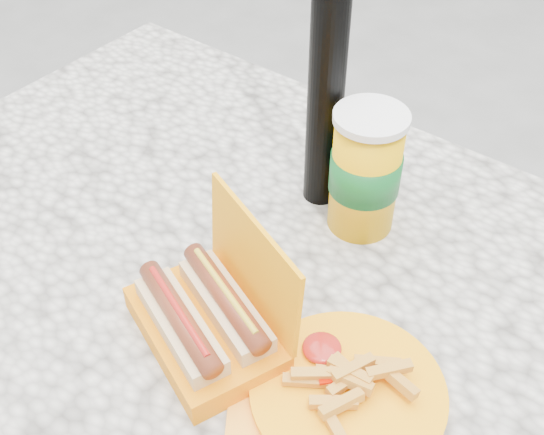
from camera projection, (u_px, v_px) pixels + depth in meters
The scene contains 4 objects.
picnic_table at pixel (255, 306), 1.00m from camera, with size 1.20×0.80×0.75m.
hotdog_box at pixel (208, 319), 0.80m from camera, with size 0.23×0.20×0.16m.
fries_plate at pixel (344, 395), 0.75m from camera, with size 0.24×0.33×0.04m.
soda_cup at pixel (365, 171), 0.92m from camera, with size 0.10×0.10×0.19m.
Camera 1 is at (0.42, -0.50, 1.42)m, focal length 45.00 mm.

